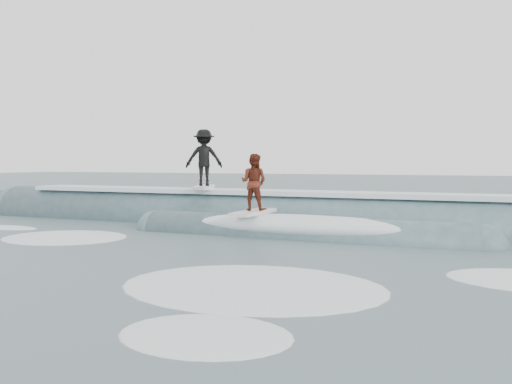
% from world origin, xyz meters
% --- Properties ---
extents(ground, '(160.00, 160.00, 0.00)m').
position_xyz_m(ground, '(0.00, 0.00, 0.00)').
color(ground, '#3C5258').
rests_on(ground, ground).
extents(breaking_wave, '(22.96, 3.82, 2.08)m').
position_xyz_m(breaking_wave, '(0.31, 5.66, 0.04)').
color(breaking_wave, '#38555E').
rests_on(breaking_wave, ground).
extents(surfer_black, '(1.37, 2.05, 1.94)m').
position_xyz_m(surfer_black, '(-2.31, 6.04, 2.06)').
color(surfer_black, white).
rests_on(surfer_black, ground).
extents(surfer_red, '(0.76, 2.00, 1.64)m').
position_xyz_m(surfer_red, '(0.47, 3.84, 1.32)').
color(surfer_red, silver).
rests_on(surfer_red, ground).
extents(whitewater, '(16.45, 8.38, 0.10)m').
position_xyz_m(whitewater, '(0.65, -1.15, 0.00)').
color(whitewater, white).
rests_on(whitewater, ground).
extents(far_swells, '(39.39, 8.65, 0.80)m').
position_xyz_m(far_swells, '(-0.59, 17.65, 0.00)').
color(far_swells, '#38555E').
rests_on(far_swells, ground).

